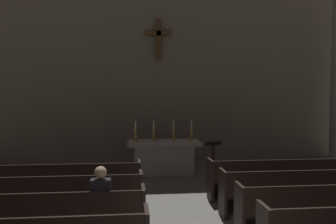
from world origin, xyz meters
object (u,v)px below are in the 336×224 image
object	(u,v)px
altar	(164,156)
lectern	(213,163)
candlestick_outer_left	(135,135)
candlestick_outer_right	(191,134)
pew_left_row_3	(21,220)
lone_worshipper	(101,203)
pew_left_row_5	(50,184)
pew_right_row_4	(316,191)
candlestick_inner_left	(154,135)
candlestick_inner_right	(173,134)
pew_right_row_5	(292,178)
pew_left_row_4	(38,199)

from	to	relation	value
altar	lectern	size ratio (longest dim) A/B	1.91
candlestick_outer_left	candlestick_outer_right	bearing A→B (deg)	0.00
pew_left_row_3	lone_worshipper	bearing A→B (deg)	1.76
pew_left_row_5	candlestick_outer_right	bearing A→B (deg)	38.35
pew_left_row_5	candlestick_outer_right	size ratio (longest dim) A/B	6.51
pew_right_row_4	candlestick_outer_left	size ratio (longest dim) A/B	6.51
altar	lone_worshipper	xyz separation A→B (m)	(-1.51, -5.12, 0.16)
candlestick_outer_left	candlestick_inner_left	xyz separation A→B (m)	(0.55, 0.00, 0.00)
pew_left_row_3	candlestick_inner_left	world-z (taller)	candlestick_inner_left
pew_left_row_3	candlestick_outer_right	distance (m)	6.34
lectern	lone_worshipper	distance (m)	4.79
candlestick_inner_right	candlestick_outer_right	xyz separation A→B (m)	(0.55, 0.00, 0.00)
candlestick_outer_left	candlestick_inner_right	world-z (taller)	same
pew_right_row_5	candlestick_inner_left	size ratio (longest dim) A/B	6.51
altar	candlestick_outer_left	world-z (taller)	candlestick_outer_left
candlestick_outer_left	pew_left_row_3	bearing A→B (deg)	-110.46
candlestick_outer_left	candlestick_inner_right	distance (m)	1.15
pew_left_row_5	pew_right_row_5	bearing A→B (deg)	0.00
candlestick_inner_right	pew_right_row_4	bearing A→B (deg)	-58.34
pew_left_row_5	candlestick_inner_left	distance (m)	3.86
pew_left_row_4	candlestick_inner_left	distance (m)	4.77
pew_right_row_5	candlestick_outer_right	world-z (taller)	candlestick_outer_right
pew_left_row_5	candlestick_outer_left	bearing A→B (deg)	56.14
pew_left_row_5	lone_worshipper	distance (m)	2.59
pew_left_row_5	lectern	bearing A→B (deg)	22.51
lectern	lone_worshipper	xyz separation A→B (m)	(-2.76, -3.92, 0.14)
lectern	lone_worshipper	size ratio (longest dim) A/B	0.87
candlestick_inner_left	lectern	size ratio (longest dim) A/B	0.53
altar	lectern	distance (m)	1.73
pew_left_row_3	pew_right_row_5	distance (m)	6.00
pew_right_row_5	candlestick_inner_left	distance (m)	4.26
lectern	pew_left_row_5	bearing A→B (deg)	-157.49
pew_right_row_5	altar	bearing A→B (deg)	134.05
candlestick_outer_left	lectern	distance (m)	2.50
pew_left_row_3	candlestick_outer_left	size ratio (longest dim) A/B	6.51
lectern	pew_left_row_3	bearing A→B (deg)	-135.48
pew_left_row_3	candlestick_outer_right	xyz separation A→B (m)	(3.62, 5.16, 0.72)
pew_left_row_3	lectern	world-z (taller)	lectern
pew_right_row_4	pew_right_row_5	xyz separation A→B (m)	(0.00, 1.14, 0.00)
candlestick_inner_left	lectern	xyz separation A→B (m)	(1.55, -1.20, -0.65)
pew_left_row_3	pew_left_row_4	bearing A→B (deg)	90.00
candlestick_inner_right	lone_worshipper	xyz separation A→B (m)	(-1.81, -5.12, -0.51)
lone_worshipper	pew_left_row_3	bearing A→B (deg)	-178.24
pew_left_row_4	candlestick_outer_left	world-z (taller)	candlestick_outer_left
candlestick_inner_right	lectern	world-z (taller)	candlestick_inner_right
pew_left_row_4	lectern	bearing A→B (deg)	34.95
pew_right_row_5	candlestick_outer_left	bearing A→B (deg)	141.65
pew_left_row_3	altar	xyz separation A→B (m)	(2.77, 5.16, 0.06)
pew_right_row_5	candlestick_outer_right	distance (m)	3.53
pew_left_row_3	pew_right_row_4	xyz separation A→B (m)	(5.55, 1.14, 0.00)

